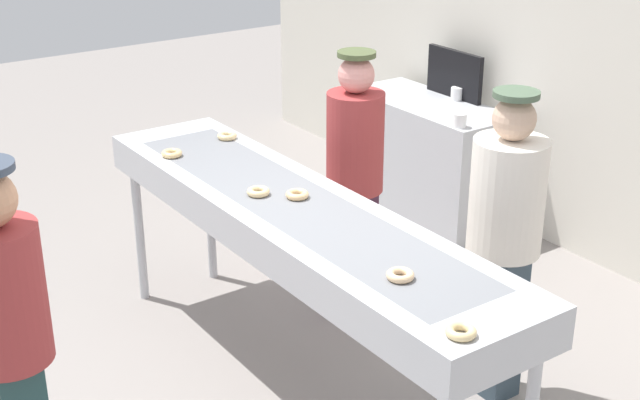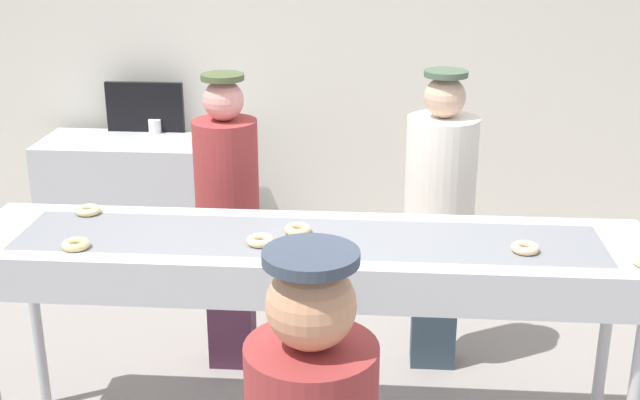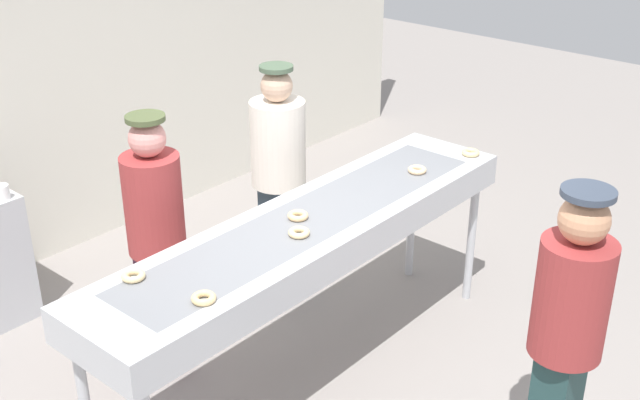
{
  "view_description": "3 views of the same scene",
  "coord_description": "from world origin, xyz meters",
  "px_view_note": "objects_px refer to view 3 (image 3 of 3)",
  "views": [
    {
      "loc": [
        3.34,
        -2.19,
        2.77
      ],
      "look_at": [
        0.21,
        0.01,
        1.15
      ],
      "focal_mm": 49.86,
      "sensor_mm": 36.0,
      "label": 1
    },
    {
      "loc": [
        0.31,
        -3.29,
        2.42
      ],
      "look_at": [
        0.05,
        0.07,
        1.22
      ],
      "focal_mm": 46.68,
      "sensor_mm": 36.0,
      "label": 2
    },
    {
      "loc": [
        -2.96,
        -2.63,
        3.07
      ],
      "look_at": [
        0.17,
        0.07,
        1.1
      ],
      "focal_mm": 45.22,
      "sensor_mm": 36.0,
      "label": 3
    }
  ],
  "objects_px": {
    "plain_donut_1": "(471,153)",
    "paper_cup_0": "(2,192)",
    "plain_donut_4": "(298,216)",
    "plain_donut_5": "(299,233)",
    "customer_waiting": "(567,327)",
    "fryer_conveyor": "(311,234)",
    "plain_donut_0": "(417,170)",
    "worker_assistant": "(279,166)",
    "plain_donut_3": "(204,298)",
    "plain_donut_2": "(133,276)",
    "worker_baker": "(156,233)"
  },
  "relations": [
    {
      "from": "plain_donut_0",
      "to": "worker_assistant",
      "type": "height_order",
      "value": "worker_assistant"
    },
    {
      "from": "fryer_conveyor",
      "to": "paper_cup_0",
      "type": "xyz_separation_m",
      "value": [
        -0.8,
        1.88,
        -0.03
      ]
    },
    {
      "from": "plain_donut_5",
      "to": "customer_waiting",
      "type": "relative_size",
      "value": 0.07
    },
    {
      "from": "fryer_conveyor",
      "to": "plain_donut_2",
      "type": "distance_m",
      "value": 1.07
    },
    {
      "from": "plain_donut_3",
      "to": "worker_assistant",
      "type": "relative_size",
      "value": 0.07
    },
    {
      "from": "plain_donut_2",
      "to": "worker_baker",
      "type": "distance_m",
      "value": 0.78
    },
    {
      "from": "plain_donut_4",
      "to": "worker_baker",
      "type": "relative_size",
      "value": 0.07
    },
    {
      "from": "plain_donut_1",
      "to": "plain_donut_4",
      "type": "bearing_deg",
      "value": 170.57
    },
    {
      "from": "plain_donut_3",
      "to": "customer_waiting",
      "type": "relative_size",
      "value": 0.07
    },
    {
      "from": "plain_donut_2",
      "to": "customer_waiting",
      "type": "distance_m",
      "value": 2.06
    },
    {
      "from": "plain_donut_2",
      "to": "plain_donut_3",
      "type": "height_order",
      "value": "same"
    },
    {
      "from": "plain_donut_2",
      "to": "paper_cup_0",
      "type": "height_order",
      "value": "plain_donut_2"
    },
    {
      "from": "plain_donut_2",
      "to": "customer_waiting",
      "type": "height_order",
      "value": "customer_waiting"
    },
    {
      "from": "plain_donut_5",
      "to": "worker_assistant",
      "type": "xyz_separation_m",
      "value": [
        0.81,
        0.92,
        -0.14
      ]
    },
    {
      "from": "plain_donut_2",
      "to": "plain_donut_3",
      "type": "bearing_deg",
      "value": -77.73
    },
    {
      "from": "paper_cup_0",
      "to": "plain_donut_3",
      "type": "bearing_deg",
      "value": -94.07
    },
    {
      "from": "plain_donut_3",
      "to": "plain_donut_4",
      "type": "xyz_separation_m",
      "value": [
        0.9,
        0.24,
        0.0
      ]
    },
    {
      "from": "plain_donut_0",
      "to": "customer_waiting",
      "type": "xyz_separation_m",
      "value": [
        -0.76,
        -1.38,
        -0.15
      ]
    },
    {
      "from": "plain_donut_3",
      "to": "plain_donut_4",
      "type": "height_order",
      "value": "same"
    },
    {
      "from": "plain_donut_1",
      "to": "customer_waiting",
      "type": "xyz_separation_m",
      "value": [
        -1.23,
        -1.28,
        -0.15
      ]
    },
    {
      "from": "plain_donut_4",
      "to": "plain_donut_5",
      "type": "height_order",
      "value": "same"
    },
    {
      "from": "customer_waiting",
      "to": "plain_donut_3",
      "type": "bearing_deg",
      "value": 115.1
    },
    {
      "from": "plain_donut_5",
      "to": "customer_waiting",
      "type": "height_order",
      "value": "customer_waiting"
    },
    {
      "from": "plain_donut_1",
      "to": "customer_waiting",
      "type": "distance_m",
      "value": 1.78
    },
    {
      "from": "plain_donut_1",
      "to": "paper_cup_0",
      "type": "xyz_separation_m",
      "value": [
        -2.17,
        2.06,
        -0.15
      ]
    },
    {
      "from": "fryer_conveyor",
      "to": "paper_cup_0",
      "type": "distance_m",
      "value": 2.04
    },
    {
      "from": "plain_donut_1",
      "to": "paper_cup_0",
      "type": "height_order",
      "value": "plain_donut_1"
    },
    {
      "from": "plain_donut_2",
      "to": "worker_baker",
      "type": "height_order",
      "value": "worker_baker"
    },
    {
      "from": "fryer_conveyor",
      "to": "worker_assistant",
      "type": "height_order",
      "value": "worker_assistant"
    },
    {
      "from": "plain_donut_0",
      "to": "worker_baker",
      "type": "relative_size",
      "value": 0.07
    },
    {
      "from": "plain_donut_4",
      "to": "plain_donut_5",
      "type": "relative_size",
      "value": 1.0
    },
    {
      "from": "fryer_conveyor",
      "to": "plain_donut_0",
      "type": "xyz_separation_m",
      "value": [
        0.91,
        -0.08,
        0.11
      ]
    },
    {
      "from": "plain_donut_4",
      "to": "customer_waiting",
      "type": "height_order",
      "value": "customer_waiting"
    },
    {
      "from": "customer_waiting",
      "to": "plain_donut_4",
      "type": "bearing_deg",
      "value": 81.63
    },
    {
      "from": "plain_donut_1",
      "to": "plain_donut_2",
      "type": "bearing_deg",
      "value": 170.58
    },
    {
      "from": "fryer_conveyor",
      "to": "plain_donut_5",
      "type": "bearing_deg",
      "value": -155.16
    },
    {
      "from": "plain_donut_1",
      "to": "plain_donut_2",
      "type": "height_order",
      "value": "same"
    },
    {
      "from": "fryer_conveyor",
      "to": "plain_donut_0",
      "type": "distance_m",
      "value": 0.92
    },
    {
      "from": "fryer_conveyor",
      "to": "plain_donut_2",
      "type": "xyz_separation_m",
      "value": [
        -1.04,
        0.21,
        0.11
      ]
    },
    {
      "from": "plain_donut_0",
      "to": "plain_donut_5",
      "type": "bearing_deg",
      "value": -179.75
    },
    {
      "from": "plain_donut_0",
      "to": "plain_donut_5",
      "type": "relative_size",
      "value": 1.0
    },
    {
      "from": "plain_donut_0",
      "to": "plain_donut_5",
      "type": "distance_m",
      "value": 1.1
    },
    {
      "from": "plain_donut_0",
      "to": "plain_donut_1",
      "type": "height_order",
      "value": "same"
    },
    {
      "from": "worker_baker",
      "to": "plain_donut_4",
      "type": "bearing_deg",
      "value": 126.95
    },
    {
      "from": "plain_donut_3",
      "to": "worker_baker",
      "type": "xyz_separation_m",
      "value": [
        0.46,
        0.94,
        -0.17
      ]
    },
    {
      "from": "fryer_conveyor",
      "to": "customer_waiting",
      "type": "relative_size",
      "value": 1.8
    },
    {
      "from": "fryer_conveyor",
      "to": "plain_donut_1",
      "type": "bearing_deg",
      "value": -7.75
    },
    {
      "from": "plain_donut_1",
      "to": "plain_donut_4",
      "type": "distance_m",
      "value": 1.44
    },
    {
      "from": "plain_donut_2",
      "to": "plain_donut_3",
      "type": "distance_m",
      "value": 0.41
    },
    {
      "from": "plain_donut_1",
      "to": "plain_donut_3",
      "type": "height_order",
      "value": "same"
    }
  ]
}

